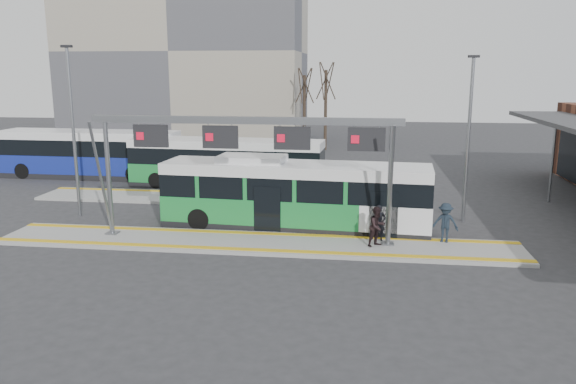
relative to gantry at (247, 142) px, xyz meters
name	(u,v)px	position (x,y,z in m)	size (l,w,h in m)	color
ground	(256,245)	(0.35, -0.25, -4.30)	(120.00, 120.00, 0.00)	#2D2D30
platform_main	(256,243)	(0.35, -0.25, -4.22)	(22.00, 3.00, 0.15)	gray
platform_second	(213,198)	(-3.65, 7.75, -4.22)	(20.00, 3.00, 0.15)	gray
tactile_main	(256,241)	(0.35, -0.25, -4.14)	(22.00, 2.65, 0.02)	gold
tactile_second	(218,193)	(-3.65, 8.90, -4.14)	(20.00, 0.35, 0.02)	gold
gantry	(247,142)	(0.00, 0.00, 0.00)	(13.00, 1.68, 5.20)	slate
apartment_block	(187,51)	(-13.65, 35.75, 4.91)	(24.50, 12.50, 18.40)	gray
hero_bus	(294,196)	(1.65, 2.50, -2.76)	(12.38, 3.43, 3.36)	black
bg_bus_green	(227,164)	(-3.69, 11.27, -2.81)	(12.20, 3.27, 3.02)	black
bg_bus_blue	(89,154)	(-13.82, 13.38, -2.72)	(12.29, 2.96, 3.19)	black
passenger_a	(379,223)	(5.48, 0.44, -3.38)	(0.56, 0.37, 1.55)	black
passenger_b	(377,226)	(5.39, -0.22, -3.32)	(0.80, 0.63, 1.65)	black
passenger_c	(445,223)	(8.22, 0.71, -3.31)	(1.08, 0.62, 1.67)	#1A242F
tree_left	(304,86)	(-0.59, 28.35, 1.53)	(1.40, 1.40, 7.68)	#382B21
tree_mid	(326,81)	(1.29, 28.99, 1.93)	(1.40, 1.40, 8.22)	#382B21
tree_far	(117,87)	(-19.30, 30.65, 1.29)	(1.40, 1.40, 7.37)	#382B21
lamp_west	(73,128)	(-9.37, 3.29, 0.14)	(0.50, 0.25, 8.38)	slate
lamp_east	(468,136)	(9.65, 4.75, -0.11)	(0.50, 0.25, 7.89)	slate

